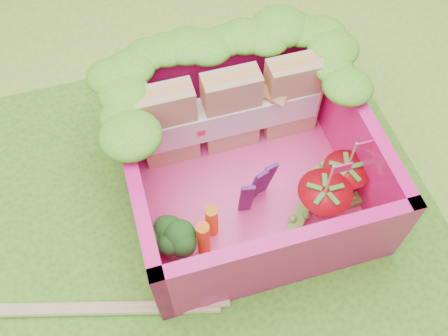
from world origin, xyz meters
TOP-DOWN VIEW (x-y plane):
  - ground at (0.00, 0.00)m, footprint 14.00×14.00m
  - placemat at (0.00, 0.00)m, footprint 2.60×2.60m
  - bento_floor at (0.27, 0.18)m, footprint 1.30×1.30m
  - bento_box at (0.27, 0.18)m, footprint 1.30×1.30m
  - lettuce_ruffle at (0.27, 0.66)m, footprint 1.43×0.77m
  - sandwich_stack at (0.27, 0.50)m, footprint 1.06×0.18m
  - broccoli at (-0.24, -0.13)m, footprint 0.32×0.32m
  - carrot_sticks at (-0.05, -0.13)m, footprint 0.14×0.17m
  - purple_wedges at (0.27, 0.02)m, footprint 0.21×0.12m
  - strawberry_left at (0.58, -0.15)m, footprint 0.29×0.29m
  - strawberry_right at (0.76, -0.04)m, footprint 0.26×0.26m
  - snap_peas at (0.67, -0.05)m, footprint 0.59×0.52m
  - chopsticks at (-1.12, -0.20)m, footprint 2.20×0.64m

SIDE VIEW (x-z plane):
  - ground at x=0.00m, z-range 0.00..0.00m
  - placemat at x=0.00m, z-range 0.00..0.03m
  - chopsticks at x=-1.12m, z-range 0.03..0.07m
  - bento_floor at x=0.27m, z-range 0.03..0.08m
  - snap_peas at x=0.67m, z-range 0.08..0.13m
  - carrot_sticks at x=-0.05m, z-range 0.07..0.36m
  - strawberry_right at x=0.76m, z-range -0.03..0.46m
  - strawberry_left at x=0.58m, z-range -0.03..0.49m
  - broccoli at x=-0.24m, z-range 0.13..0.37m
  - purple_wedges at x=0.27m, z-range 0.08..0.46m
  - bento_box at x=0.27m, z-range 0.03..0.58m
  - sandwich_stack at x=0.27m, z-range 0.07..0.64m
  - lettuce_ruffle at x=0.27m, z-range 0.58..0.69m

